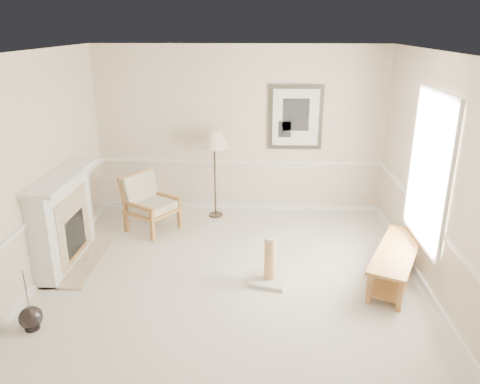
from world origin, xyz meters
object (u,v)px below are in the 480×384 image
floor_vase (31,318)px  armchair (147,200)px  bench (396,260)px  floor_lamp (214,141)px  scratching_post (270,268)px

floor_vase → armchair: armchair is taller
floor_vase → bench: (4.30, 1.25, 0.16)m
floor_lamp → armchair: bearing=-150.9°
floor_lamp → floor_vase: bearing=-117.3°
floor_vase → bench: size_ratio=0.46×
bench → floor_lamp: bearing=140.6°
armchair → floor_lamp: bearing=-27.7°
floor_vase → armchair: bearing=76.2°
bench → scratching_post: 1.66m
armchair → scratching_post: armchair is taller
floor_vase → scratching_post: size_ratio=1.16×
armchair → floor_lamp: size_ratio=0.65×
armchair → floor_lamp: (1.06, 0.59, 0.85)m
armchair → scratching_post: 2.58m
floor_lamp → bench: 3.48m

